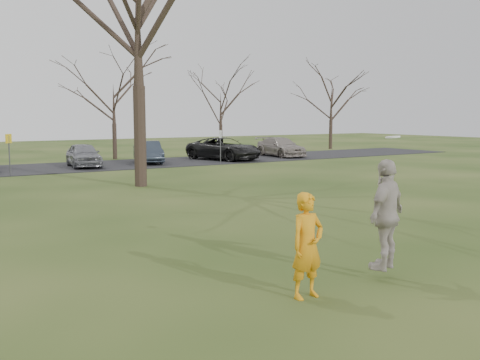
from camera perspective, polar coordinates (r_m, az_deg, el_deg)
name	(u,v)px	position (r m, az deg, el deg)	size (l,w,h in m)	color
ground	(364,289)	(9.83, 12.83, -11.09)	(120.00, 120.00, 0.00)	#1E380F
parking_strip	(39,169)	(32.39, -20.31, 1.13)	(62.00, 6.50, 0.04)	black
player_defender	(307,246)	(9.01, 7.06, -6.83)	(0.64, 0.42, 1.75)	orange
car_4	(84,155)	(32.49, -16.06, 2.55)	(1.61, 4.01, 1.37)	gray
car_5	(148,152)	(34.19, -9.59, 2.90)	(1.43, 4.09, 1.35)	#2A333F
car_6	(224,149)	(36.17, -1.69, 3.30)	(2.45, 5.31, 1.48)	black
car_7	(281,147)	(39.27, 4.29, 3.47)	(1.89, 4.65, 1.35)	gray
catching_play	(386,214)	(10.21, 15.08, -3.49)	(1.28, 0.85, 2.43)	#B2A8A0
sign_yellow	(9,147)	(28.97, -23.05, 3.22)	(0.35, 0.35, 2.08)	#47474C
sign_white	(220,141)	(33.10, -2.06, 4.14)	(0.35, 0.35, 2.08)	#47474C
big_tree	(137,16)	(23.58, -10.70, 16.49)	(9.00, 9.00, 14.00)	#352821
small_tree_row	(87,102)	(38.26, -15.68, 7.92)	(55.00, 5.90, 8.50)	#352821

